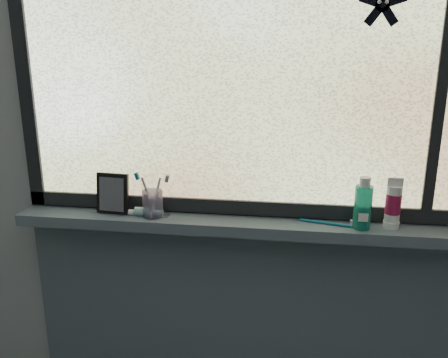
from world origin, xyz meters
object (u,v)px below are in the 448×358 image
object	(u,v)px
vanity_mirror	(113,193)
cream_tube	(393,201)
mouthwash_bottle	(363,203)
toothbrush_cup	(153,204)

from	to	relation	value
vanity_mirror	cream_tube	xyz separation A→B (m)	(0.96, -0.00, 0.02)
vanity_mirror	mouthwash_bottle	xyz separation A→B (m)	(0.86, -0.02, 0.02)
cream_tube	vanity_mirror	bearing A→B (deg)	179.73
toothbrush_cup	mouthwash_bottle	bearing A→B (deg)	-0.56
cream_tube	toothbrush_cup	bearing A→B (deg)	-179.22
vanity_mirror	toothbrush_cup	xyz separation A→B (m)	(0.15, -0.02, -0.03)
toothbrush_cup	vanity_mirror	bearing A→B (deg)	174.05
vanity_mirror	cream_tube	size ratio (longest dim) A/B	1.18
vanity_mirror	mouthwash_bottle	world-z (taller)	mouthwash_bottle
vanity_mirror	toothbrush_cup	size ratio (longest dim) A/B	1.55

